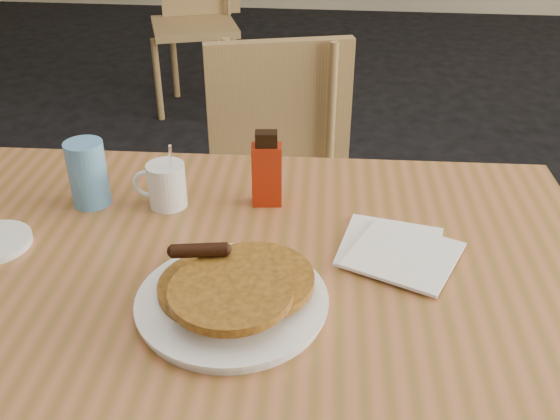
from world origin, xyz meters
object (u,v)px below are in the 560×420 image
object	(u,v)px
blue_tumbler	(88,174)
chair_main_far	(276,178)
main_table	(232,285)
coffee_mug	(166,184)
syrup_bottle	(267,171)
chair_wall_extra	(197,2)
pancake_plate	(233,294)

from	to	relation	value
blue_tumbler	chair_main_far	bearing A→B (deg)	59.89
main_table	blue_tumbler	world-z (taller)	blue_tumbler
coffee_mug	syrup_bottle	world-z (taller)	syrup_bottle
chair_main_far	syrup_bottle	xyz separation A→B (m)	(0.04, -0.49, 0.28)
main_table	blue_tumbler	bearing A→B (deg)	149.48
chair_main_far	chair_wall_extra	xyz separation A→B (m)	(-0.66, 1.92, 0.05)
syrup_bottle	blue_tumbler	size ratio (longest dim) A/B	1.17
syrup_bottle	blue_tumbler	bearing A→B (deg)	179.60
chair_main_far	coffee_mug	world-z (taller)	chair_main_far
chair_wall_extra	coffee_mug	world-z (taller)	chair_wall_extra
main_table	coffee_mug	distance (m)	0.26
main_table	chair_wall_extra	bearing A→B (deg)	104.12
main_table	syrup_bottle	distance (m)	0.25
chair_wall_extra	coffee_mug	size ratio (longest dim) A/B	7.08
chair_wall_extra	pancake_plate	size ratio (longest dim) A/B	3.31
main_table	pancake_plate	xyz separation A→B (m)	(0.02, -0.10, 0.06)
chair_wall_extra	coffee_mug	xyz separation A→B (m)	(0.50, -2.44, 0.21)
pancake_plate	blue_tumbler	distance (m)	0.44
pancake_plate	syrup_bottle	distance (m)	0.32
coffee_mug	main_table	bearing A→B (deg)	-45.75
pancake_plate	main_table	bearing A→B (deg)	101.93
chair_main_far	blue_tumbler	world-z (taller)	chair_main_far
pancake_plate	blue_tumbler	size ratio (longest dim) A/B	2.27
chair_main_far	chair_wall_extra	world-z (taller)	chair_wall_extra
main_table	syrup_bottle	xyz separation A→B (m)	(0.03, 0.22, 0.11)
chair_wall_extra	syrup_bottle	bearing A→B (deg)	-92.94
coffee_mug	syrup_bottle	distance (m)	0.20
chair_wall_extra	blue_tumbler	size ratio (longest dim) A/B	7.52
pancake_plate	blue_tumbler	xyz separation A→B (m)	(-0.33, 0.28, 0.04)
main_table	coffee_mug	xyz separation A→B (m)	(-0.16, 0.19, 0.09)
syrup_bottle	blue_tumbler	distance (m)	0.35
chair_main_far	pancake_plate	bearing A→B (deg)	-103.57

